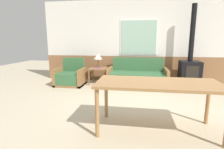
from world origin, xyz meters
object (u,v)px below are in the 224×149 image
couch (137,78)px  side_table (98,70)px  wood_stove (190,67)px  armchair (71,77)px  dining_table (158,87)px  table_lamp (98,57)px

couch → side_table: 1.27m
wood_stove → armchair: bearing=-174.2°
couch → armchair: couch is taller
dining_table → wood_stove: wood_stove is taller
side_table → wood_stove: wood_stove is taller
couch → wood_stove: (1.55, 0.12, 0.35)m
armchair → wood_stove: 3.66m
armchair → wood_stove: wood_stove is taller
table_lamp → couch: bearing=-7.1°
side_table → table_lamp: table_lamp is taller
side_table → table_lamp: 0.44m
armchair → dining_table: size_ratio=0.46×
couch → wood_stove: 1.60m
side_table → wood_stove: 2.81m
armchair → couch: bearing=6.2°
side_table → table_lamp: bearing=108.8°
dining_table → wood_stove: size_ratio=0.76×
armchair → wood_stove: (3.63, 0.37, 0.35)m
dining_table → armchair: bearing=134.1°
dining_table → wood_stove: bearing=66.9°
table_lamp → dining_table: bearing=-60.9°
table_lamp → wood_stove: size_ratio=0.19×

